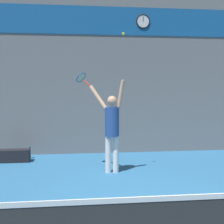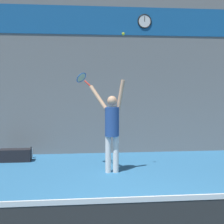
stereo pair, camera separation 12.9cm
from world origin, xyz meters
TOP-DOWN VIEW (x-y plane):
  - ground_plane at (0.00, 0.00)m, footprint 18.00×18.00m
  - back_wall at (0.00, 4.94)m, footprint 18.00×0.10m
  - sponsor_banner at (0.00, 4.88)m, footprint 6.94×0.02m
  - scoreboard_clock at (0.86, 4.86)m, footprint 0.41×0.04m
  - tennis_player at (-0.31, 2.77)m, footprint 0.83×0.48m
  - tennis_racket at (-0.98, 3.19)m, footprint 0.39×0.36m
  - tennis_ball at (-0.06, 2.69)m, footprint 0.06×0.06m
  - water_bottle at (-2.38, 4.43)m, footprint 0.07×0.07m
  - equipment_bag at (-2.74, 4.07)m, footprint 0.83×0.30m

SIDE VIEW (x-z plane):
  - ground_plane at x=0.00m, z-range 0.00..0.00m
  - water_bottle at x=-2.38m, z-range -0.01..0.30m
  - equipment_bag at x=-2.74m, z-range 0.00..0.33m
  - tennis_player at x=-0.31m, z-range 0.02..2.15m
  - tennis_racket at x=-0.98m, z-range 1.99..2.33m
  - back_wall at x=0.00m, z-range 0.00..5.00m
  - tennis_ball at x=-0.06m, z-range 3.09..3.16m
  - sponsor_banner at x=0.00m, z-range 3.46..4.26m
  - scoreboard_clock at x=0.86m, z-range 3.65..4.06m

